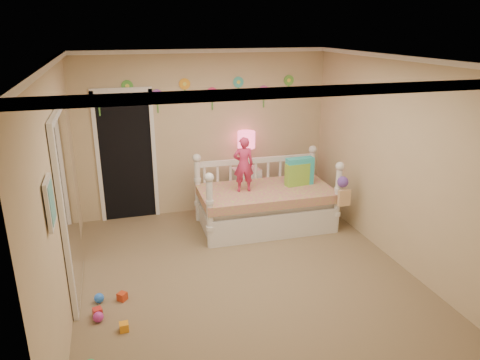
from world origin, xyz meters
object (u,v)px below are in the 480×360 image
object	(u,v)px
daybed	(266,192)
nightstand	(246,189)
table_lamp	(246,144)
child	(244,165)

from	to	relation	value
daybed	nightstand	size ratio (longest dim) A/B	2.84
nightstand	table_lamp	size ratio (longest dim) A/B	1.15
nightstand	table_lamp	distance (m)	0.77
child	table_lamp	xyz separation A→B (m)	(0.26, 0.72, 0.10)
child	nightstand	world-z (taller)	child
table_lamp	nightstand	bearing A→B (deg)	0.00
daybed	nightstand	world-z (taller)	daybed
daybed	nightstand	bearing A→B (deg)	97.95
nightstand	table_lamp	xyz separation A→B (m)	(0.00, 0.00, 0.77)
nightstand	table_lamp	world-z (taller)	table_lamp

